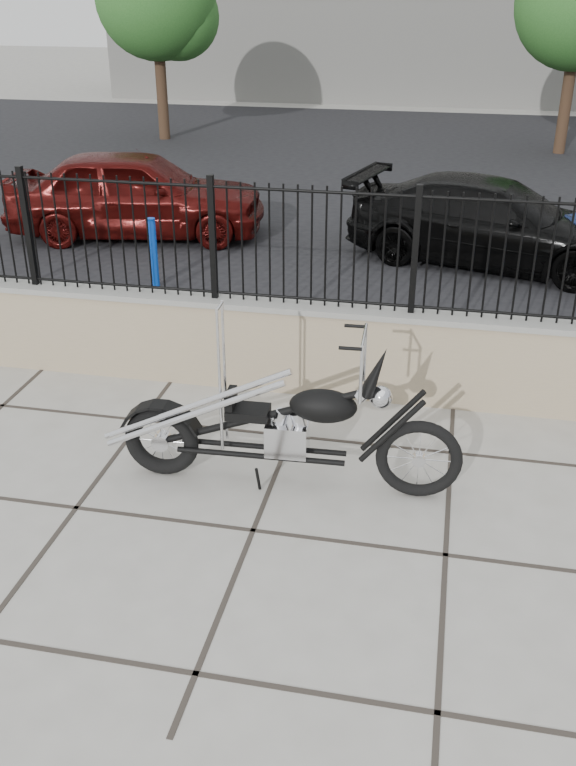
# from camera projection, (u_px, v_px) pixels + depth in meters

# --- Properties ---
(ground_plane) EXTENTS (90.00, 90.00, 0.00)m
(ground_plane) POSITION_uv_depth(u_px,v_px,m) (253.00, 531.00, 6.39)
(ground_plane) COLOR #99968E
(ground_plane) RESTS_ON ground
(parking_lot) EXTENTS (30.00, 30.00, 0.00)m
(parking_lot) POSITION_uv_depth(u_px,v_px,m) (393.00, 180.00, 17.32)
(parking_lot) COLOR black
(parking_lot) RESTS_ON ground
(retaining_wall) EXTENTS (14.00, 0.36, 0.96)m
(retaining_wall) POSITION_uv_depth(u_px,v_px,m) (310.00, 348.00, 8.36)
(retaining_wall) COLOR gray
(retaining_wall) RESTS_ON ground_plane
(iron_fence) EXTENTS (14.00, 0.08, 1.20)m
(iron_fence) POSITION_uv_depth(u_px,v_px,m) (312.00, 247.00, 7.88)
(iron_fence) COLOR black
(iron_fence) RESTS_ON retaining_wall
(chopper_motorcycle) EXTENTS (2.76, 0.61, 1.65)m
(chopper_motorcycle) POSITION_uv_depth(u_px,v_px,m) (281.00, 399.00, 6.62)
(chopper_motorcycle) COLOR black
(chopper_motorcycle) RESTS_ON ground_plane
(car_red) EXTENTS (4.43, 2.39, 1.43)m
(car_red) POSITION_uv_depth(u_px,v_px,m) (136.00, 193.00, 13.33)
(car_red) COLOR #430B09
(car_red) RESTS_ON parking_lot
(car_black) EXTENTS (4.61, 2.79, 1.25)m
(car_black) POSITION_uv_depth(u_px,v_px,m) (492.00, 222.00, 12.08)
(car_black) COLOR black
(car_black) RESTS_ON parking_lot
(bollard_a) EXTENTS (0.15, 0.15, 0.99)m
(bollard_a) POSITION_uv_depth(u_px,v_px,m) (153.00, 253.00, 11.17)
(bollard_a) COLOR #0D33C4
(bollard_a) RESTS_ON ground_plane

